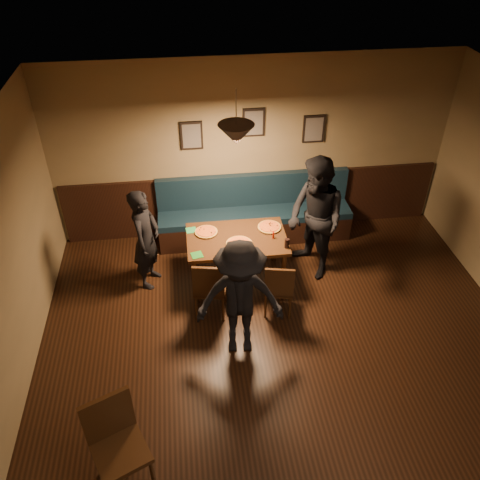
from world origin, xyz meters
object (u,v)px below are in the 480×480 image
(chair_near_right, at_px, (279,286))
(soda_glass, at_px, (287,243))
(diner_left, at_px, (146,239))
(diner_front, at_px, (240,300))
(diner_right, at_px, (315,219))
(booth_bench, at_px, (255,211))
(chair_near_left, at_px, (211,286))
(tabasco_bottle, at_px, (273,235))
(dining_table, at_px, (237,259))
(cafe_chair_far, at_px, (120,451))

(chair_near_right, relative_size, soda_glass, 6.23)
(chair_near_right, relative_size, diner_left, 0.56)
(chair_near_right, height_order, diner_front, diner_front)
(diner_front, height_order, soda_glass, diner_front)
(diner_left, relative_size, diner_right, 0.82)
(booth_bench, xyz_separation_m, diner_right, (0.70, -0.92, 0.41))
(chair_near_left, relative_size, tabasco_bottle, 7.40)
(booth_bench, relative_size, chair_near_left, 3.32)
(tabasco_bottle, bearing_deg, dining_table, 171.32)
(cafe_chair_far, bearing_deg, chair_near_right, -155.18)
(diner_right, bearing_deg, diner_front, -65.22)
(diner_left, relative_size, soda_glass, 11.07)
(booth_bench, distance_m, soda_glass, 1.33)
(chair_near_left, bearing_deg, diner_right, 34.58)
(chair_near_left, xyz_separation_m, cafe_chair_far, (-1.00, -2.21, 0.08))
(chair_near_left, distance_m, soda_glass, 1.15)
(dining_table, bearing_deg, chair_near_left, -123.62)
(dining_table, distance_m, tabasco_bottle, 0.66)
(soda_glass, bearing_deg, diner_front, -127.56)
(diner_right, relative_size, soda_glass, 13.44)
(booth_bench, relative_size, tabasco_bottle, 24.54)
(diner_front, height_order, tabasco_bottle, diner_front)
(dining_table, height_order, cafe_chair_far, cafe_chair_far)
(chair_near_left, height_order, cafe_chair_far, cafe_chair_far)
(booth_bench, xyz_separation_m, tabasco_bottle, (0.09, -1.05, 0.29))
(booth_bench, xyz_separation_m, dining_table, (-0.41, -0.97, -0.13))
(diner_right, height_order, diner_front, diner_right)
(cafe_chair_far, bearing_deg, diner_right, -154.81)
(dining_table, height_order, chair_near_right, chair_near_right)
(dining_table, relative_size, chair_near_right, 1.62)
(booth_bench, height_order, diner_front, diner_front)
(tabasco_bottle, distance_m, cafe_chair_far, 3.36)
(dining_table, bearing_deg, diner_left, 175.73)
(chair_near_right, height_order, tabasco_bottle, tabasco_bottle)
(chair_near_right, distance_m, diner_right, 1.10)
(dining_table, bearing_deg, soda_glass, -24.75)
(chair_near_right, bearing_deg, booth_bench, 103.91)
(diner_right, bearing_deg, cafe_chair_far, -63.90)
(chair_near_left, height_order, tabasco_bottle, chair_near_left)
(diner_left, bearing_deg, tabasco_bottle, -76.96)
(diner_right, bearing_deg, dining_table, -109.87)
(chair_near_right, height_order, diner_right, diner_right)
(chair_near_right, bearing_deg, diner_front, -123.44)
(diner_front, bearing_deg, diner_left, 133.52)
(booth_bench, xyz_separation_m, cafe_chair_far, (-1.82, -3.80, 0.03))
(diner_right, height_order, cafe_chair_far, diner_right)
(chair_near_left, distance_m, diner_left, 1.12)
(diner_front, xyz_separation_m, tabasco_bottle, (0.61, 1.20, 0.00))
(diner_left, bearing_deg, soda_glass, -83.24)
(dining_table, distance_m, diner_left, 1.29)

